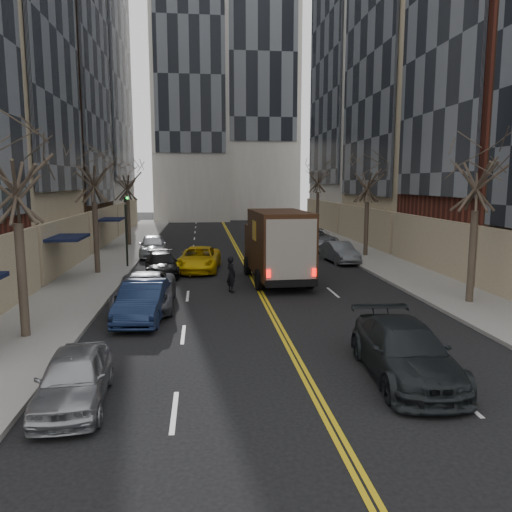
% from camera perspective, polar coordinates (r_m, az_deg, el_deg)
% --- Properties ---
extents(ground, '(160.00, 160.00, 0.00)m').
position_cam_1_polar(ground, '(10.94, 10.05, -20.82)').
color(ground, black).
rests_on(ground, ground).
extents(sidewalk_left, '(4.00, 66.00, 0.15)m').
position_cam_1_polar(sidewalk_left, '(37.03, -15.83, 0.01)').
color(sidewalk_left, slate).
rests_on(sidewalk_left, ground).
extents(sidewalk_right, '(4.00, 66.00, 0.15)m').
position_cam_1_polar(sidewalk_right, '(38.37, 11.72, 0.45)').
color(sidewalk_right, slate).
rests_on(sidewalk_right, ground).
extents(streetwall_left, '(14.00, 49.50, 36.00)m').
position_cam_1_polar(streetwall_left, '(43.47, -26.05, 21.29)').
color(streetwall_left, '#562319').
rests_on(streetwall_left, ground).
extents(streetwall_right, '(12.26, 49.00, 34.00)m').
position_cam_1_polar(streetwall_right, '(46.59, 19.45, 20.13)').
color(streetwall_right, '#4C301E').
rests_on(streetwall_right, ground).
extents(tree_lf_near, '(3.20, 3.20, 8.41)m').
position_cam_1_polar(tree_lf_near, '(18.17, -26.00, 10.52)').
color(tree_lf_near, '#382D23').
rests_on(tree_lf_near, sidewalk_left).
extents(tree_lf_mid, '(3.20, 3.20, 8.91)m').
position_cam_1_polar(tree_lf_mid, '(29.77, -18.20, 10.52)').
color(tree_lf_mid, '#382D23').
rests_on(tree_lf_mid, sidewalk_left).
extents(tree_lf_far, '(3.20, 3.20, 8.12)m').
position_cam_1_polar(tree_lf_far, '(42.56, -14.55, 9.16)').
color(tree_lf_far, '#382D23').
rests_on(tree_lf_far, sidewalk_left).
extents(tree_rt_near, '(3.20, 3.20, 8.71)m').
position_cam_1_polar(tree_rt_near, '(23.26, 24.10, 10.54)').
color(tree_rt_near, '#382D23').
rests_on(tree_rt_near, sidewalk_right).
extents(tree_rt_mid, '(3.20, 3.20, 8.32)m').
position_cam_1_polar(tree_rt_mid, '(36.05, 12.69, 9.62)').
color(tree_rt_mid, '#382D23').
rests_on(tree_rt_mid, sidewalk_right).
extents(tree_rt_far, '(3.20, 3.20, 9.11)m').
position_cam_1_polar(tree_rt_far, '(50.50, 7.14, 10.03)').
color(tree_rt_far, '#382D23').
rests_on(tree_rt_far, sidewalk_right).
extents(traffic_signal, '(0.29, 0.26, 4.70)m').
position_cam_1_polar(traffic_signal, '(31.56, -14.64, 3.66)').
color(traffic_signal, black).
rests_on(traffic_signal, sidewalk_left).
extents(ups_truck, '(3.13, 7.11, 3.83)m').
position_cam_1_polar(ups_truck, '(26.53, 2.46, 1.13)').
color(ups_truck, black).
rests_on(ups_truck, ground).
extents(observer_sedan, '(2.42, 5.29, 1.50)m').
position_cam_1_polar(observer_sedan, '(14.43, 16.64, -10.39)').
color(observer_sedan, black).
rests_on(observer_sedan, ground).
extents(taxi, '(2.91, 5.36, 1.43)m').
position_cam_1_polar(taxi, '(30.23, -6.56, -0.34)').
color(taxi, '#DAAF09').
rests_on(taxi, ground).
extents(pedestrian, '(0.65, 0.76, 1.76)m').
position_cam_1_polar(pedestrian, '(24.23, -2.85, -2.10)').
color(pedestrian, black).
rests_on(pedestrian, ground).
extents(parked_lf_a, '(1.84, 4.01, 1.33)m').
position_cam_1_polar(parked_lf_a, '(13.07, -20.08, -12.96)').
color(parked_lf_a, '#9B9EA2').
rests_on(parked_lf_a, ground).
extents(parked_lf_b, '(1.91, 4.66, 1.50)m').
position_cam_1_polar(parked_lf_b, '(19.87, -12.79, -5.05)').
color(parked_lf_b, '#131E3B').
rests_on(parked_lf_b, ground).
extents(parked_lf_c, '(2.54, 5.34, 1.47)m').
position_cam_1_polar(parked_lf_c, '(21.70, -12.56, -3.94)').
color(parked_lf_c, '#4A4C52').
rests_on(parked_lf_c, ground).
extents(parked_lf_d, '(2.34, 4.67, 1.30)m').
position_cam_1_polar(parked_lf_d, '(29.05, -10.76, -0.92)').
color(parked_lf_d, black).
rests_on(parked_lf_d, ground).
extents(parked_lf_e, '(2.21, 4.78, 1.58)m').
position_cam_1_polar(parked_lf_e, '(36.44, -11.72, 1.17)').
color(parked_lf_e, '#B9BDC1').
rests_on(parked_lf_e, ground).
extents(parked_rt_a, '(1.84, 4.29, 1.38)m').
position_cam_1_polar(parked_rt_a, '(33.54, 9.55, 0.42)').
color(parked_rt_a, '#4A4E52').
rests_on(parked_rt_a, ground).
extents(parked_rt_b, '(2.99, 6.01, 1.64)m').
position_cam_1_polar(parked_rt_b, '(40.18, 6.75, 1.99)').
color(parked_rt_b, '#A2A5A9').
rests_on(parked_rt_b, ground).
extents(parked_rt_c, '(2.79, 5.40, 1.50)m').
position_cam_1_polar(parked_rt_c, '(46.11, 3.65, 2.78)').
color(parked_rt_c, black).
rests_on(parked_rt_c, ground).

